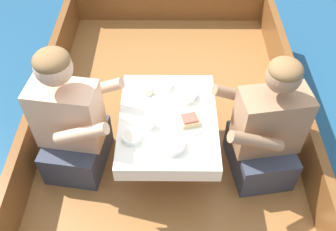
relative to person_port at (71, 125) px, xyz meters
name	(u,v)px	position (x,y,z in m)	size (l,w,h in m)	color
ground_plane	(168,180)	(0.60, 0.03, -0.68)	(60.00, 60.00, 0.00)	navy
boat_deck	(168,169)	(0.60, 0.03, -0.53)	(1.92, 3.49, 0.29)	brown
gunwale_port	(30,142)	(-0.33, 0.03, -0.23)	(0.06, 3.49, 0.32)	brown
gunwale_starboard	(307,144)	(1.53, 0.03, -0.23)	(0.06, 3.49, 0.32)	brown
bow_coaming	(169,2)	(0.60, 1.75, -0.20)	(1.80, 0.06, 0.37)	brown
cockpit_table	(168,123)	(0.60, 0.02, -0.01)	(0.60, 0.78, 0.43)	#B2B2B7
person_port	(71,125)	(0.00, 0.00, 0.00)	(0.56, 0.50, 0.95)	#333847
person_starboard	(266,133)	(1.20, -0.04, -0.02)	(0.57, 0.51, 0.93)	#333847
plate_sandwich	(189,123)	(0.73, -0.02, 0.05)	(0.20, 0.20, 0.01)	silver
plate_bread	(162,107)	(0.56, 0.11, 0.05)	(0.19, 0.19, 0.01)	silver
sandwich	(190,120)	(0.73, -0.02, 0.07)	(0.13, 0.12, 0.05)	#E0BC7F
bowl_port_near	(132,137)	(0.39, -0.15, 0.06)	(0.12, 0.12, 0.04)	silver
bowl_starboard_near	(186,95)	(0.71, 0.20, 0.06)	(0.14, 0.14, 0.04)	silver
bowl_center_far	(173,145)	(0.63, -0.20, 0.06)	(0.14, 0.14, 0.04)	silver
coffee_cup_port	(149,123)	(0.49, -0.05, 0.08)	(0.09, 0.06, 0.06)	silver
coffee_cup_starboard	(166,85)	(0.59, 0.28, 0.08)	(0.11, 0.08, 0.06)	silver
tin_can	(149,90)	(0.48, 0.24, 0.07)	(0.07, 0.07, 0.05)	silver
utensil_spoon_starboard	(154,83)	(0.50, 0.34, 0.05)	(0.17, 0.02, 0.01)	silver
utensil_spoon_center	(137,92)	(0.40, 0.24, 0.05)	(0.05, 0.17, 0.01)	silver
utensil_fork_port	(156,144)	(0.53, -0.18, 0.04)	(0.15, 0.11, 0.00)	silver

